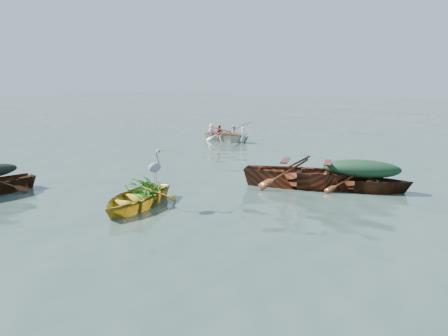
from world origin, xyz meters
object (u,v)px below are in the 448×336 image
Objects in this scene: open_wooden_boat at (305,187)px; rowed_boat at (227,141)px; green_tarp_boat at (360,191)px; yellow_dinghy at (136,207)px; heron at (155,173)px.

open_wooden_boat reaches higher than rowed_boat.
green_tarp_boat is at bearing -90.24° from open_wooden_boat.
heron is (0.53, 0.16, 0.90)m from yellow_dinghy.
open_wooden_boat is (2.87, 4.21, 0.00)m from yellow_dinghy.
yellow_dinghy is 12.07m from rowed_boat.
yellow_dinghy reaches higher than rowed_boat.
rowed_boat is at bearing 29.16° from open_wooden_boat.
green_tarp_boat is (4.37, 4.63, 0.00)m from yellow_dinghy.
yellow_dinghy is 6.37m from green_tarp_boat.
green_tarp_boat is at bearing 37.53° from heron.
open_wooden_boat reaches higher than green_tarp_boat.
open_wooden_boat is at bearing 48.23° from heron.
heron is at bearing 123.82° from green_tarp_boat.
open_wooden_boat is 10.02m from rowed_boat.
heron is at bearing 134.27° from open_wooden_boat.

